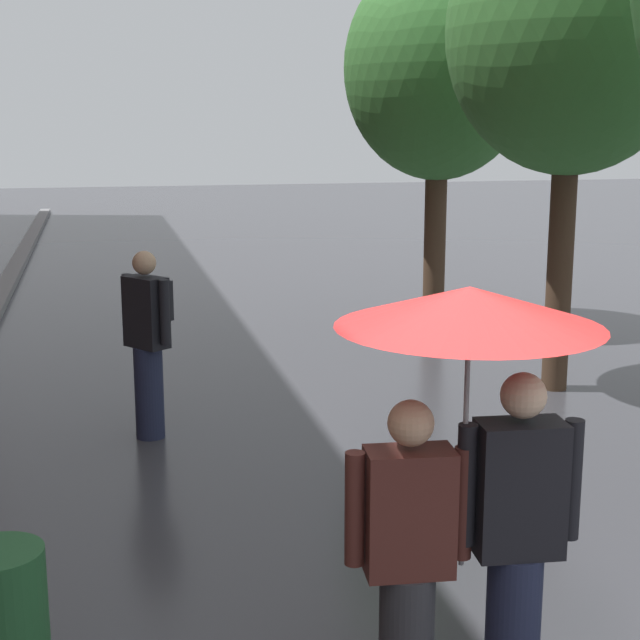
{
  "coord_description": "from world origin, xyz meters",
  "views": [
    {
      "loc": [
        -1.62,
        -3.22,
        2.81
      ],
      "look_at": [
        -0.02,
        3.56,
        1.35
      ],
      "focal_mm": 53.1,
      "sensor_mm": 36.0,
      "label": 1
    }
  ],
  "objects_px": {
    "litter_bin": "(2,634)",
    "couple_under_umbrella": "(467,434)",
    "street_tree_2": "(439,69)",
    "street_tree_1": "(572,33)",
    "pedestrian_walking_midground": "(148,340)"
  },
  "relations": [
    {
      "from": "street_tree_2",
      "to": "pedestrian_walking_midground",
      "type": "height_order",
      "value": "street_tree_2"
    },
    {
      "from": "street_tree_1",
      "to": "pedestrian_walking_midground",
      "type": "relative_size",
      "value": 3.01
    },
    {
      "from": "street_tree_1",
      "to": "street_tree_2",
      "type": "relative_size",
      "value": 1.02
    },
    {
      "from": "street_tree_2",
      "to": "couple_under_umbrella",
      "type": "bearing_deg",
      "value": -109.2
    },
    {
      "from": "street_tree_2",
      "to": "street_tree_1",
      "type": "bearing_deg",
      "value": -88.03
    },
    {
      "from": "street_tree_2",
      "to": "litter_bin",
      "type": "xyz_separation_m",
      "value": [
        -5.12,
        -8.1,
        -3.08
      ]
    },
    {
      "from": "litter_bin",
      "to": "pedestrian_walking_midground",
      "type": "xyz_separation_m",
      "value": [
        0.93,
        4.02,
        0.48
      ]
    },
    {
      "from": "litter_bin",
      "to": "pedestrian_walking_midground",
      "type": "height_order",
      "value": "pedestrian_walking_midground"
    },
    {
      "from": "couple_under_umbrella",
      "to": "litter_bin",
      "type": "bearing_deg",
      "value": 165.52
    },
    {
      "from": "couple_under_umbrella",
      "to": "pedestrian_walking_midground",
      "type": "distance_m",
      "value": 4.74
    },
    {
      "from": "street_tree_2",
      "to": "litter_bin",
      "type": "bearing_deg",
      "value": -122.27
    },
    {
      "from": "litter_bin",
      "to": "couple_under_umbrella",
      "type": "bearing_deg",
      "value": -14.48
    },
    {
      "from": "street_tree_1",
      "to": "litter_bin",
      "type": "height_order",
      "value": "street_tree_1"
    },
    {
      "from": "litter_bin",
      "to": "street_tree_1",
      "type": "bearing_deg",
      "value": 41.54
    },
    {
      "from": "pedestrian_walking_midground",
      "to": "couple_under_umbrella",
      "type": "bearing_deg",
      "value": -75.53
    }
  ]
}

